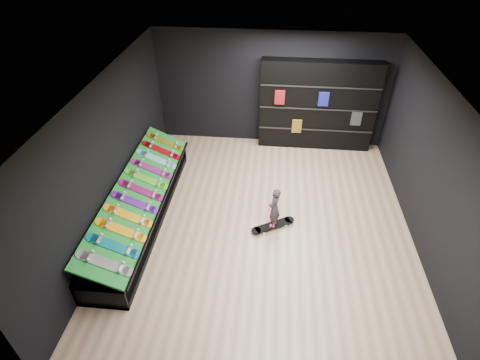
# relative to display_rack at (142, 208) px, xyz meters

# --- Properties ---
(floor) EXTENTS (6.00, 7.00, 0.01)m
(floor) POSITION_rel_display_rack_xyz_m (2.55, 0.00, -0.25)
(floor) COLOR tan
(floor) RESTS_ON ground
(ceiling) EXTENTS (6.00, 7.00, 0.01)m
(ceiling) POSITION_rel_display_rack_xyz_m (2.55, 0.00, 2.75)
(ceiling) COLOR white
(ceiling) RESTS_ON ground
(wall_back) EXTENTS (6.00, 0.02, 3.00)m
(wall_back) POSITION_rel_display_rack_xyz_m (2.55, 3.50, 1.25)
(wall_back) COLOR black
(wall_back) RESTS_ON ground
(wall_front) EXTENTS (6.00, 0.02, 3.00)m
(wall_front) POSITION_rel_display_rack_xyz_m (2.55, -3.50, 1.25)
(wall_front) COLOR black
(wall_front) RESTS_ON ground
(wall_left) EXTENTS (0.02, 7.00, 3.00)m
(wall_left) POSITION_rel_display_rack_xyz_m (-0.45, 0.00, 1.25)
(wall_left) COLOR black
(wall_left) RESTS_ON ground
(wall_right) EXTENTS (0.02, 7.00, 3.00)m
(wall_right) POSITION_rel_display_rack_xyz_m (5.55, 0.00, 1.25)
(wall_right) COLOR black
(wall_right) RESTS_ON ground
(display_rack) EXTENTS (0.90, 4.50, 0.50)m
(display_rack) POSITION_rel_display_rack_xyz_m (0.00, 0.00, 0.00)
(display_rack) COLOR black
(display_rack) RESTS_ON ground
(turf_ramp) EXTENTS (0.92, 4.50, 0.46)m
(turf_ramp) POSITION_rel_display_rack_xyz_m (0.05, 0.00, 0.46)
(turf_ramp) COLOR #116D1F
(turf_ramp) RESTS_ON display_rack
(back_shelving) EXTENTS (2.96, 0.35, 2.37)m
(back_shelving) POSITION_rel_display_rack_xyz_m (3.75, 3.32, 0.93)
(back_shelving) COLOR black
(back_shelving) RESTS_ON ground
(floor_skateboard) EXTENTS (0.96, 0.68, 0.09)m
(floor_skateboard) POSITION_rel_display_rack_xyz_m (2.76, -0.05, -0.20)
(floor_skateboard) COLOR black
(floor_skateboard) RESTS_ON ground
(child) EXTENTS (0.22, 0.25, 0.55)m
(child) POSITION_rel_display_rack_xyz_m (2.76, -0.05, 0.11)
(child) COLOR black
(child) RESTS_ON floor_skateboard
(display_board_0) EXTENTS (0.93, 0.22, 0.50)m
(display_board_0) POSITION_rel_display_rack_xyz_m (0.06, -1.90, 0.49)
(display_board_0) COLOR black
(display_board_0) RESTS_ON turf_ramp
(display_board_1) EXTENTS (0.93, 0.22, 0.50)m
(display_board_1) POSITION_rel_display_rack_xyz_m (0.06, -1.52, 0.49)
(display_board_1) COLOR #0C8C99
(display_board_1) RESTS_ON turf_ramp
(display_board_2) EXTENTS (0.93, 0.22, 0.50)m
(display_board_2) POSITION_rel_display_rack_xyz_m (0.06, -1.14, 0.49)
(display_board_2) COLOR yellow
(display_board_2) RESTS_ON turf_ramp
(display_board_3) EXTENTS (0.93, 0.22, 0.50)m
(display_board_3) POSITION_rel_display_rack_xyz_m (0.06, -0.76, 0.49)
(display_board_3) COLOR orange
(display_board_3) RESTS_ON turf_ramp
(display_board_4) EXTENTS (0.93, 0.22, 0.50)m
(display_board_4) POSITION_rel_display_rack_xyz_m (0.06, -0.38, 0.49)
(display_board_4) COLOR purple
(display_board_4) RESTS_ON turf_ramp
(display_board_5) EXTENTS (0.93, 0.22, 0.50)m
(display_board_5) POSITION_rel_display_rack_xyz_m (0.06, 0.00, 0.49)
(display_board_5) COLOR #E5198C
(display_board_5) RESTS_ON turf_ramp
(display_board_6) EXTENTS (0.93, 0.22, 0.50)m
(display_board_6) POSITION_rel_display_rack_xyz_m (0.06, 0.38, 0.49)
(display_board_6) COLOR green
(display_board_6) RESTS_ON turf_ramp
(display_board_7) EXTENTS (0.93, 0.22, 0.50)m
(display_board_7) POSITION_rel_display_rack_xyz_m (0.06, 0.76, 0.49)
(display_board_7) COLOR #2626BF
(display_board_7) RESTS_ON turf_ramp
(display_board_8) EXTENTS (0.93, 0.22, 0.50)m
(display_board_8) POSITION_rel_display_rack_xyz_m (0.06, 1.14, 0.49)
(display_board_8) COLOR #0CB2E5
(display_board_8) RESTS_ON turf_ramp
(display_board_9) EXTENTS (0.93, 0.22, 0.50)m
(display_board_9) POSITION_rel_display_rack_xyz_m (0.06, 1.52, 0.49)
(display_board_9) COLOR red
(display_board_9) RESTS_ON turf_ramp
(display_board_10) EXTENTS (0.93, 0.22, 0.50)m
(display_board_10) POSITION_rel_display_rack_xyz_m (0.06, 1.90, 0.49)
(display_board_10) COLOR yellow
(display_board_10) RESTS_ON turf_ramp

